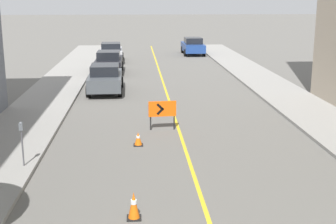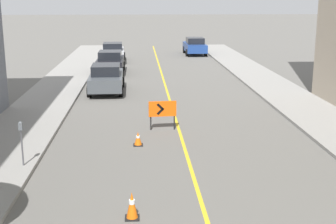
{
  "view_description": "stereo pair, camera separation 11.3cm",
  "coord_description": "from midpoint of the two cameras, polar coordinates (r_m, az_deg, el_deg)",
  "views": [
    {
      "loc": [
        -1.7,
        5.43,
        5.26
      ],
      "look_at": [
        -0.51,
        22.64,
        1.0
      ],
      "focal_mm": 50.0,
      "sensor_mm": 36.0,
      "label": 1
    },
    {
      "loc": [
        -1.59,
        5.42,
        5.26
      ],
      "look_at": [
        -0.51,
        22.64,
        1.0
      ],
      "focal_mm": 50.0,
      "sensor_mm": 36.0,
      "label": 2
    }
  ],
  "objects": [
    {
      "name": "parked_car_curb_far",
      "position": [
        39.2,
        -6.64,
        7.25
      ],
      "size": [
        1.96,
        4.36,
        1.59
      ],
      "rotation": [
        0.0,
        0.0,
        0.04
      ],
      "color": "#B7B7BC",
      "rests_on": "ground_plane"
    },
    {
      "name": "sidewalk_right",
      "position": [
        24.88,
        15.28,
        1.33
      ],
      "size": [
        2.95,
        56.81,
        0.13
      ],
      "color": "gray",
      "rests_on": "ground_plane"
    },
    {
      "name": "traffic_cone_third",
      "position": [
        11.59,
        -4.13,
        -11.3
      ],
      "size": [
        0.35,
        0.35,
        0.69
      ],
      "color": "black",
      "rests_on": "ground_plane"
    },
    {
      "name": "lane_stripe",
      "position": [
        23.63,
        0.49,
        1.02
      ],
      "size": [
        0.12,
        56.81,
        0.01
      ],
      "color": "gold",
      "rests_on": "ground_plane"
    },
    {
      "name": "parking_meter_far_curb",
      "position": [
        15.08,
        -17.26,
        -2.66
      ],
      "size": [
        0.12,
        0.11,
        1.42
      ],
      "color": "#4C4C51",
      "rests_on": "sidewalk_left"
    },
    {
      "name": "parked_car_opposite_side",
      "position": [
        44.0,
        3.36,
        8.04
      ],
      "size": [
        1.94,
        4.32,
        1.59
      ],
      "rotation": [
        0.0,
        0.0,
        0.01
      ],
      "color": "navy",
      "rests_on": "ground_plane"
    },
    {
      "name": "arrow_barricade_primary",
      "position": [
        18.83,
        -0.51,
        0.26
      ],
      "size": [
        1.13,
        0.17,
        1.19
      ],
      "rotation": [
        0.0,
        0.0,
        0.09
      ],
      "color": "#EF560C",
      "rests_on": "ground_plane"
    },
    {
      "name": "traffic_cone_fourth",
      "position": [
        17.02,
        -3.49,
        -3.29
      ],
      "size": [
        0.34,
        0.34,
        0.5
      ],
      "color": "black",
      "rests_on": "ground_plane"
    },
    {
      "name": "sidewalk_left",
      "position": [
        24.03,
        -14.84,
        0.92
      ],
      "size": [
        2.95,
        56.81,
        0.13
      ],
      "color": "gray",
      "rests_on": "ground_plane"
    },
    {
      "name": "parked_car_curb_mid",
      "position": [
        33.23,
        -6.94,
        6.06
      ],
      "size": [
        1.93,
        4.31,
        1.59
      ],
      "rotation": [
        0.0,
        0.0,
        -0.01
      ],
      "color": "black",
      "rests_on": "ground_plane"
    },
    {
      "name": "parked_car_curb_near",
      "position": [
        26.58,
        -7.4,
        4.1
      ],
      "size": [
        1.94,
        4.33,
        1.59
      ],
      "rotation": [
        0.0,
        0.0,
        0.02
      ],
      "color": "#474C51",
      "rests_on": "ground_plane"
    }
  ]
}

